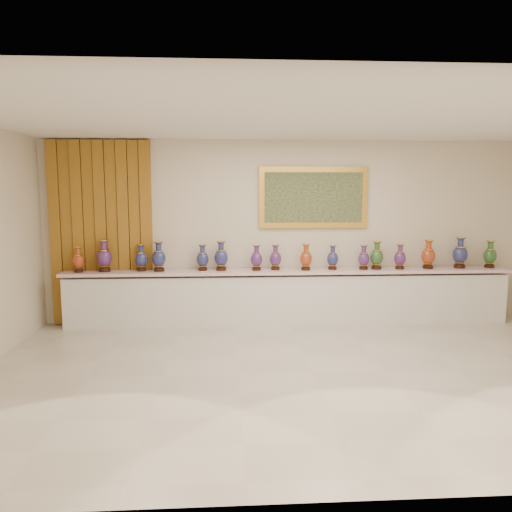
{
  "coord_description": "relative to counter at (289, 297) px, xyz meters",
  "views": [
    {
      "loc": [
        -1.03,
        -5.73,
        2.19
      ],
      "look_at": [
        -0.57,
        1.7,
        1.2
      ],
      "focal_mm": 35.0,
      "sensor_mm": 36.0,
      "label": 1
    }
  ],
  "objects": [
    {
      "name": "ground",
      "position": [
        0.0,
        -2.27,
        -0.44
      ],
      "size": [
        8.0,
        8.0,
        0.0
      ],
      "primitive_type": "plane",
      "color": "beige",
      "rests_on": "ground"
    },
    {
      "name": "room",
      "position": [
        -2.48,
        0.17,
        1.15
      ],
      "size": [
        8.0,
        8.0,
        8.0
      ],
      "color": "beige",
      "rests_on": "ground"
    },
    {
      "name": "counter",
      "position": [
        0.0,
        0.0,
        0.0
      ],
      "size": [
        7.28,
        0.48,
        0.9
      ],
      "color": "white",
      "rests_on": "ground"
    },
    {
      "name": "vase_0",
      "position": [
        -3.35,
        -0.05,
        0.65
      ],
      "size": [
        0.21,
        0.21,
        0.41
      ],
      "rotation": [
        0.0,
        0.0,
        0.11
      ],
      "color": "black",
      "rests_on": "counter"
    },
    {
      "name": "vase_1",
      "position": [
        -2.96,
        -0.01,
        0.69
      ],
      "size": [
        0.25,
        0.25,
        0.51
      ],
      "rotation": [
        0.0,
        0.0,
        -0.08
      ],
      "color": "black",
      "rests_on": "counter"
    },
    {
      "name": "vase_2",
      "position": [
        -2.38,
        0.02,
        0.66
      ],
      "size": [
        0.27,
        0.27,
        0.43
      ],
      "rotation": [
        0.0,
        0.0,
        0.43
      ],
      "color": "black",
      "rests_on": "counter"
    },
    {
      "name": "vase_3",
      "position": [
        -2.1,
        -0.03,
        0.68
      ],
      "size": [
        0.23,
        0.23,
        0.48
      ],
      "rotation": [
        0.0,
        0.0,
        0.06
      ],
      "color": "black",
      "rests_on": "counter"
    },
    {
      "name": "vase_4",
      "position": [
        -1.4,
        0.01,
        0.65
      ],
      "size": [
        0.21,
        0.21,
        0.42
      ],
      "rotation": [
        0.0,
        0.0,
        -0.06
      ],
      "color": "black",
      "rests_on": "counter"
    },
    {
      "name": "vase_5",
      "position": [
        -1.1,
        0.0,
        0.68
      ],
      "size": [
        0.29,
        0.29,
        0.48
      ],
      "rotation": [
        0.0,
        0.0,
        0.41
      ],
      "color": "black",
      "rests_on": "counter"
    },
    {
      "name": "vase_6",
      "position": [
        -0.53,
        -0.03,
        0.65
      ],
      "size": [
        0.23,
        0.23,
        0.41
      ],
      "rotation": [
        0.0,
        0.0,
        -0.25
      ],
      "color": "black",
      "rests_on": "counter"
    },
    {
      "name": "vase_7",
      "position": [
        -0.22,
        0.01,
        0.65
      ],
      "size": [
        0.22,
        0.22,
        0.41
      ],
      "rotation": [
        0.0,
        0.0,
        0.2
      ],
      "color": "black",
      "rests_on": "counter"
    },
    {
      "name": "vase_8",
      "position": [
        0.27,
        -0.06,
        0.65
      ],
      "size": [
        0.21,
        0.21,
        0.42
      ],
      "rotation": [
        0.0,
        0.0,
        -0.07
      ],
      "color": "black",
      "rests_on": "counter"
    },
    {
      "name": "vase_9",
      "position": [
        0.72,
        -0.02,
        0.64
      ],
      "size": [
        0.24,
        0.24,
        0.4
      ],
      "rotation": [
        0.0,
        0.0,
        -0.34
      ],
      "color": "black",
      "rests_on": "counter"
    },
    {
      "name": "vase_10",
      "position": [
        1.22,
        -0.05,
        0.64
      ],
      "size": [
        0.19,
        0.19,
        0.4
      ],
      "rotation": [
        0.0,
        0.0,
        0.04
      ],
      "color": "black",
      "rests_on": "counter"
    },
    {
      "name": "vase_11",
      "position": [
        1.44,
        -0.03,
        0.67
      ],
      "size": [
        0.26,
        0.26,
        0.46
      ],
      "rotation": [
        0.0,
        0.0,
        0.25
      ],
      "color": "black",
      "rests_on": "counter"
    },
    {
      "name": "vase_12",
      "position": [
        1.83,
        -0.05,
        0.65
      ],
      "size": [
        0.25,
        0.25,
        0.41
      ],
      "rotation": [
        0.0,
        0.0,
        0.36
      ],
      "color": "black",
      "rests_on": "counter"
    },
    {
      "name": "vase_13",
      "position": [
        2.32,
        -0.02,
        0.68
      ],
      "size": [
        0.25,
        0.25,
        0.48
      ],
      "rotation": [
        0.0,
        0.0,
        0.14
      ],
      "color": "black",
      "rests_on": "counter"
    },
    {
      "name": "vase_14",
      "position": [
        2.87,
        0.01,
        0.7
      ],
      "size": [
        0.27,
        0.27,
        0.52
      ],
      "rotation": [
        0.0,
        0.0,
        -0.14
      ],
      "color": "black",
      "rests_on": "counter"
    },
    {
      "name": "vase_15",
      "position": [
        3.39,
        0.01,
        0.67
      ],
      "size": [
        0.24,
        0.24,
        0.46
      ],
      "rotation": [
        0.0,
        0.0,
        -0.18
      ],
      "color": "black",
      "rests_on": "counter"
    },
    {
      "name": "label_card",
      "position": [
        -1.37,
        -0.14,
        0.47
      ],
      "size": [
        0.1,
        0.06,
        0.0
      ],
      "primitive_type": "cube",
      "color": "white",
      "rests_on": "counter"
    }
  ]
}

